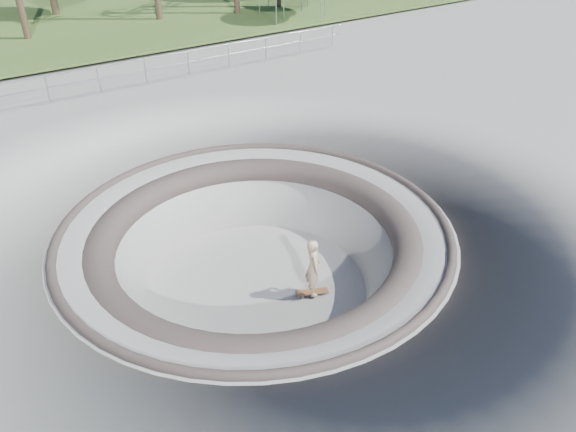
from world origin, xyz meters
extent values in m
plane|color=#9E9E99|center=(0.00, 0.00, 0.00)|extent=(180.00, 180.00, 0.00)
torus|color=#9E9E99|center=(0.00, 0.00, -2.00)|extent=(14.00, 14.00, 4.00)
cylinder|color=#9E9E99|center=(0.00, 0.00, -1.95)|extent=(6.60, 6.60, 0.10)
torus|color=#4B413C|center=(0.00, 0.00, -0.02)|extent=(10.24, 10.24, 0.24)
torus|color=#4B413C|center=(0.00, 0.00, -0.45)|extent=(8.91, 8.91, 0.81)
ellipsoid|color=brown|center=(8.00, 60.00, -7.87)|extent=(61.60, 44.00, 28.60)
cylinder|color=#999CA1|center=(0.00, 12.00, 1.17)|extent=(25.00, 0.05, 0.05)
cylinder|color=#999CA1|center=(0.00, 12.00, 0.72)|extent=(25.00, 0.05, 0.05)
cube|color=olive|center=(1.04, -1.19, -1.82)|extent=(0.88, 0.57, 0.02)
cylinder|color=silver|center=(1.04, -1.19, -1.86)|extent=(0.11, 0.18, 0.04)
cylinder|color=silver|center=(1.04, -1.19, -1.86)|extent=(0.11, 0.18, 0.04)
cylinder|color=silver|center=(1.04, -1.19, -1.87)|extent=(0.07, 0.06, 0.07)
cylinder|color=silver|center=(1.04, -1.19, -1.87)|extent=(0.07, 0.06, 0.07)
cylinder|color=silver|center=(1.04, -1.19, -1.87)|extent=(0.07, 0.06, 0.07)
cylinder|color=silver|center=(1.04, -1.19, -1.87)|extent=(0.07, 0.06, 0.07)
imported|color=#D6B48B|center=(1.04, -1.19, -0.97)|extent=(0.61, 0.72, 1.68)
cylinder|color=#999CA1|center=(12.11, 16.61, 1.37)|extent=(0.06, 0.06, 2.19)
cylinder|color=#999CA1|center=(14.89, 16.61, 1.37)|extent=(0.06, 0.06, 2.19)
cylinder|color=#999CA1|center=(13.33, 17.65, 1.32)|extent=(0.06, 0.06, 2.09)
camera|label=1|loc=(-6.17, -10.55, 7.98)|focal=35.00mm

